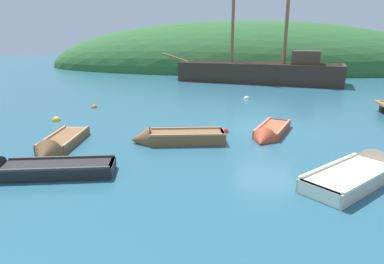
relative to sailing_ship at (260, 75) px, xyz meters
name	(u,v)px	position (x,y,z in m)	size (l,w,h in m)	color
ground_plane	(266,128)	(-0.17, -16.35, -0.63)	(120.00, 120.00, 0.00)	#285B70
shore_hill	(239,68)	(-2.38, 14.66, -0.63)	(52.56, 21.61, 12.21)	#2D602D
sailing_ship	(260,75)	(0.00, 0.00, 0.00)	(16.93, 6.92, 11.75)	#38281E
rowboat_center	(270,134)	(-0.09, -17.59, -0.55)	(1.85, 3.45, 0.92)	#C64C2D
rowboat_far	(37,172)	(-6.86, -22.84, -0.52)	(4.02, 1.94, 0.97)	black
rowboat_outer_right	(59,146)	(-7.61, -20.47, -0.55)	(1.50, 3.48, 0.98)	brown
rowboat_outer_left	(360,175)	(2.14, -21.57, -0.50)	(3.35, 3.54, 1.15)	beige
rowboat_portside	(174,139)	(-3.69, -19.14, -0.49)	(3.63, 1.75, 1.00)	brown
buoy_red	(224,132)	(-1.93, -17.34, -0.63)	(0.37, 0.37, 0.37)	red
buoy_orange	(94,108)	(-9.63, -13.41, -0.63)	(0.33, 0.33, 0.33)	orange
buoy_white	(247,99)	(-1.11, -9.04, -0.63)	(0.37, 0.37, 0.37)	white
buoy_yellow	(56,121)	(-10.00, -16.69, -0.63)	(0.41, 0.41, 0.41)	yellow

